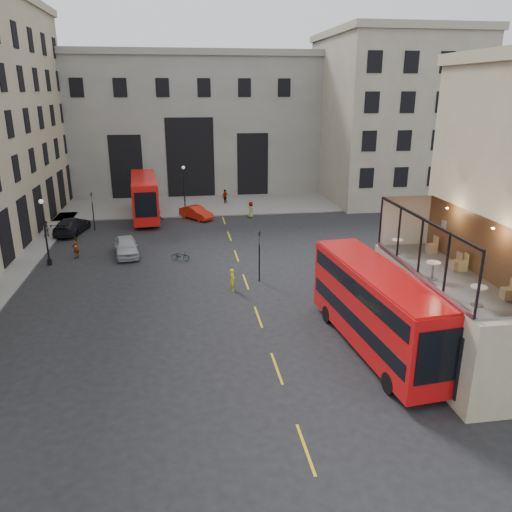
{
  "coord_description": "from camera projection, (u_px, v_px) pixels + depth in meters",
  "views": [
    {
      "loc": [
        -6.3,
        -21.55,
        13.31
      ],
      "look_at": [
        -1.71,
        8.88,
        3.0
      ],
      "focal_mm": 35.0,
      "sensor_mm": 36.0,
      "label": 1
    }
  ],
  "objects": [
    {
      "name": "cafe_table_near",
      "position": [
        478.0,
        293.0,
        20.98
      ],
      "size": [
        0.69,
        0.69,
        0.86
      ],
      "color": "beige",
      "rests_on": "cafe_floor"
    },
    {
      "name": "pedestrian_b",
      "position": [
        158.0,
        219.0,
        50.45
      ],
      "size": [
        1.28,
        1.01,
        1.74
      ],
      "primitive_type": "imported",
      "rotation": [
        0.0,
        0.0,
        0.37
      ],
      "color": "gray",
      "rests_on": "ground"
    },
    {
      "name": "pavement_far",
      "position": [
        185.0,
        205.0,
        60.09
      ],
      "size": [
        40.0,
        12.0,
        0.12
      ],
      "primitive_type": "cube",
      "color": "slate",
      "rests_on": "ground"
    },
    {
      "name": "cafe_table_far",
      "position": [
        397.0,
        244.0,
        27.71
      ],
      "size": [
        0.64,
        0.64,
        0.8
      ],
      "color": "silver",
      "rests_on": "cafe_floor"
    },
    {
      "name": "cafe_chair_d",
      "position": [
        432.0,
        248.0,
        27.85
      ],
      "size": [
        0.51,
        0.51,
        0.97
      ],
      "color": "tan",
      "rests_on": "cafe_floor"
    },
    {
      "name": "car_c",
      "position": [
        72.0,
        226.0,
        48.25
      ],
      "size": [
        3.14,
        5.68,
        1.56
      ],
      "primitive_type": "imported",
      "rotation": [
        0.0,
        0.0,
        2.95
      ],
      "color": "black",
      "rests_on": "ground"
    },
    {
      "name": "gateway",
      "position": [
        188.0,
        120.0,
        66.63
      ],
      "size": [
        35.0,
        10.6,
        18.0
      ],
      "color": "gray",
      "rests_on": "ground"
    },
    {
      "name": "host_frontage",
      "position": [
        440.0,
        317.0,
        25.53
      ],
      "size": [
        3.0,
        11.0,
        4.5
      ],
      "primitive_type": "cube",
      "color": "tan",
      "rests_on": "ground"
    },
    {
      "name": "cafe_chair_c",
      "position": [
        455.0,
        265.0,
        25.24
      ],
      "size": [
        0.5,
        0.5,
        0.91
      ],
      "color": "tan",
      "rests_on": "cafe_floor"
    },
    {
      "name": "cafe_chair_b",
      "position": [
        462.0,
        265.0,
        25.13
      ],
      "size": [
        0.49,
        0.49,
        0.91
      ],
      "color": "#D5C17B",
      "rests_on": "cafe_floor"
    },
    {
      "name": "cyclist",
      "position": [
        233.0,
        280.0,
        34.54
      ],
      "size": [
        0.41,
        0.6,
        1.58
      ],
      "primitive_type": "imported",
      "rotation": [
        0.0,
        0.0,
        1.5
      ],
      "color": "yellow",
      "rests_on": "ground"
    },
    {
      "name": "traffic_light_far",
      "position": [
        92.0,
        207.0,
        48.68
      ],
      "size": [
        0.16,
        0.2,
        3.8
      ],
      "color": "black",
      "rests_on": "ground"
    },
    {
      "name": "bus_near",
      "position": [
        376.0,
        305.0,
        26.13
      ],
      "size": [
        3.63,
        11.56,
        4.54
      ],
      "color": "red",
      "rests_on": "ground"
    },
    {
      "name": "traffic_light_near",
      "position": [
        259.0,
        249.0,
        35.67
      ],
      "size": [
        0.16,
        0.2,
        3.8
      ],
      "color": "black",
      "rests_on": "ground"
    },
    {
      "name": "car_b",
      "position": [
        196.0,
        213.0,
        53.66
      ],
      "size": [
        3.75,
        4.19,
        1.38
      ],
      "primitive_type": "imported",
      "rotation": [
        0.0,
        0.0,
        0.67
      ],
      "color": "#B31D0B",
      "rests_on": "ground"
    },
    {
      "name": "pedestrian_a",
      "position": [
        47.0,
        230.0,
        46.74
      ],
      "size": [
        0.93,
        0.81,
        1.62
      ],
      "primitive_type": "imported",
      "rotation": [
        0.0,
        0.0,
        0.29
      ],
      "color": "gray",
      "rests_on": "ground"
    },
    {
      "name": "pedestrian_c",
      "position": [
        225.0,
        197.0,
        60.55
      ],
      "size": [
        1.08,
        1.04,
        1.81
      ],
      "primitive_type": "imported",
      "rotation": [
        0.0,
        0.0,
        3.87
      ],
      "color": "gray",
      "rests_on": "ground"
    },
    {
      "name": "bicycle",
      "position": [
        180.0,
        256.0,
        40.68
      ],
      "size": [
        1.6,
        1.03,
        0.79
      ],
      "primitive_type": "imported",
      "rotation": [
        0.0,
        0.0,
        1.2
      ],
      "color": "gray",
      "rests_on": "ground"
    },
    {
      "name": "building_right",
      "position": [
        390.0,
        114.0,
        62.33
      ],
      "size": [
        16.6,
        18.6,
        20.0
      ],
      "color": "#AAA389",
      "rests_on": "ground"
    },
    {
      "name": "cafe_table_mid",
      "position": [
        433.0,
        268.0,
        23.95
      ],
      "size": [
        0.68,
        0.68,
        0.85
      ],
      "color": "white",
      "rests_on": "cafe_floor"
    },
    {
      "name": "cafe_chair_a",
      "position": [
        507.0,
        293.0,
        21.74
      ],
      "size": [
        0.49,
        0.49,
        0.92
      ],
      "color": "tan",
      "rests_on": "cafe_floor"
    },
    {
      "name": "car_a",
      "position": [
        126.0,
        247.0,
        41.8
      ],
      "size": [
        2.55,
        4.85,
        1.57
      ],
      "primitive_type": "imported",
      "rotation": [
        0.0,
        0.0,
        0.16
      ],
      "color": "#A8AAB0",
      "rests_on": "ground"
    },
    {
      "name": "cafe_floor",
      "position": [
        446.0,
        275.0,
        24.8
      ],
      "size": [
        3.0,
        10.0,
        0.1
      ],
      "primitive_type": "cube",
      "color": "slate",
      "rests_on": "host_frontage"
    },
    {
      "name": "pedestrian_d",
      "position": [
        251.0,
        210.0,
        54.24
      ],
      "size": [
        0.79,
        0.98,
        1.74
      ],
      "primitive_type": "imported",
      "rotation": [
        0.0,
        0.0,
        1.89
      ],
      "color": "gray",
      "rests_on": "ground"
    },
    {
      "name": "street_lamp_a",
      "position": [
        46.0,
        236.0,
        39.04
      ],
      "size": [
        0.36,
        0.36,
        5.33
      ],
      "color": "black",
      "rests_on": "ground"
    },
    {
      "name": "pedestrian_e",
      "position": [
        76.0,
        248.0,
        41.1
      ],
      "size": [
        0.65,
        0.76,
        1.78
      ],
      "primitive_type": "imported",
      "rotation": [
        0.0,
        0.0,
        4.31
      ],
      "color": "gray",
      "rests_on": "ground"
    },
    {
      "name": "ground",
      "position": [
        315.0,
        365.0,
        25.33
      ],
      "size": [
        140.0,
        140.0,
        0.0
      ],
      "primitive_type": "plane",
      "color": "black",
      "rests_on": "ground"
    },
    {
      "name": "street_lamp_b",
      "position": [
        184.0,
        192.0,
        55.59
      ],
      "size": [
        0.36,
        0.36,
        5.33
      ],
      "color": "black",
      "rests_on": "ground"
    },
    {
      "name": "bus_far",
      "position": [
        145.0,
        195.0,
        53.61
      ],
      "size": [
        3.47,
        11.41,
        4.48
      ],
      "color": "red",
      "rests_on": "ground"
    }
  ]
}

